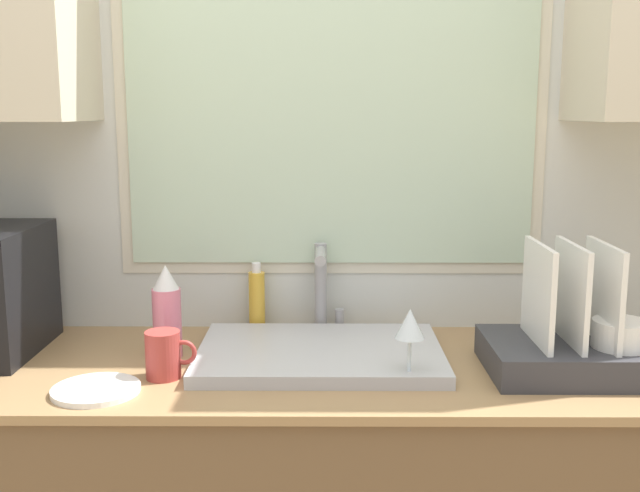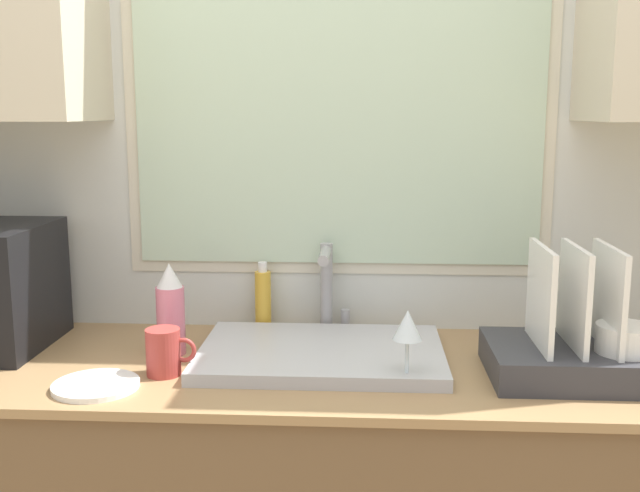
% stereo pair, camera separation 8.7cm
% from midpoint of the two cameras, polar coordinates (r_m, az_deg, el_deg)
% --- Properties ---
extents(wall_back, '(6.00, 0.38, 2.60)m').
position_cam_midpoint_polar(wall_back, '(1.93, -0.45, 8.65)').
color(wall_back, silver).
rests_on(wall_back, ground_plane).
extents(sink_basin, '(0.57, 0.40, 0.03)m').
position_cam_midpoint_polar(sink_basin, '(1.76, -1.42, -8.20)').
color(sink_basin, '#B2B2B7').
rests_on(sink_basin, countertop).
extents(faucet, '(0.08, 0.17, 0.24)m').
position_cam_midpoint_polar(faucet, '(1.93, -1.12, -2.73)').
color(faucet, '#99999E').
rests_on(faucet, countertop).
extents(dish_rack, '(0.36, 0.28, 0.29)m').
position_cam_midpoint_polar(dish_rack, '(1.74, 17.32, -7.10)').
color(dish_rack, '#333338').
rests_on(dish_rack, countertop).
extents(spray_bottle, '(0.07, 0.07, 0.22)m').
position_cam_midpoint_polar(spray_bottle, '(1.81, -12.95, -4.99)').
color(spray_bottle, '#D8728C').
rests_on(spray_bottle, countertop).
extents(soap_bottle, '(0.04, 0.04, 0.18)m').
position_cam_midpoint_polar(soap_bottle, '(1.98, -6.10, -4.14)').
color(soap_bottle, gold).
rests_on(soap_bottle, countertop).
extents(mug_near_sink, '(0.11, 0.08, 0.10)m').
position_cam_midpoint_polar(mug_near_sink, '(1.68, -13.28, -8.07)').
color(mug_near_sink, '#A53833').
rests_on(mug_near_sink, countertop).
extents(wine_glass, '(0.06, 0.06, 0.17)m').
position_cam_midpoint_polar(wine_glass, '(1.58, 5.30, -6.20)').
color(wine_glass, silver).
rests_on(wine_glass, countertop).
extents(small_plate, '(0.18, 0.18, 0.01)m').
position_cam_midpoint_polar(small_plate, '(1.65, -18.18, -10.38)').
color(small_plate, white).
rests_on(small_plate, countertop).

